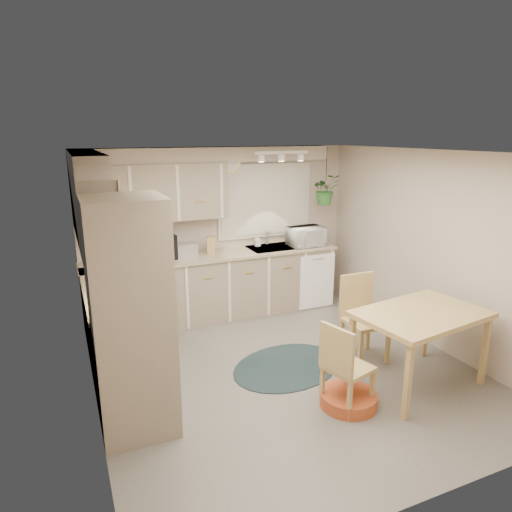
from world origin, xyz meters
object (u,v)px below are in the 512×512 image
Objects in this scene: braided_rug at (287,366)px; pet_bed at (348,399)px; dining_table at (418,348)px; chair_back at (366,319)px; chair_left at (348,365)px; microwave at (306,234)px.

braided_rug is 0.94m from pet_bed.
chair_back is (-0.17, 0.68, 0.09)m from dining_table.
chair_left is 2.82m from microwave.
braided_rug is 2.56× the size of microwave.
chair_left is 1.03m from braided_rug.
microwave is at bearing -96.34° from chair_back.
chair_left is 0.66× the size of braided_rug.
pet_bed is 2.92m from microwave.
pet_bed is at bearing -77.34° from braided_rug.
chair_back is (0.74, 0.73, 0.06)m from chair_left.
chair_back is 0.74× the size of braided_rug.
microwave is (0.22, 1.83, 0.62)m from chair_back.
chair_left is 1.58× the size of pet_bed.
microwave is (0.94, 2.56, 1.05)m from pet_bed.
braided_rug is 2.29m from microwave.
braided_rug is at bearing 102.66° from pet_bed.
braided_rug is (-0.18, 0.91, -0.44)m from chair_left.
pet_bed is (0.20, -0.91, 0.06)m from braided_rug.
pet_bed is at bearing -176.42° from dining_table.
chair_back is at bearing 118.98° from chair_left.
dining_table reaches higher than pet_bed.
dining_table is 1.30× the size of chair_back.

